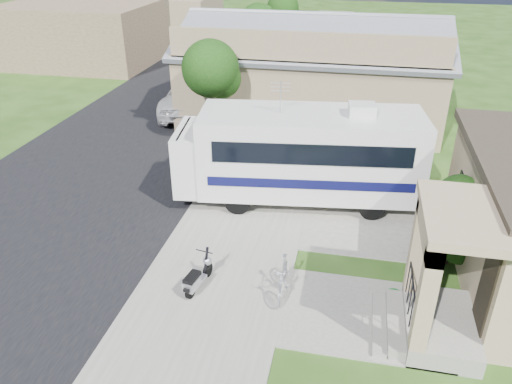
% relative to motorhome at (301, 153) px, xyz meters
% --- Properties ---
extents(ground, '(120.00, 120.00, 0.00)m').
position_rel_motorhome_xyz_m(ground, '(-0.61, -4.63, -1.80)').
color(ground, '#1F3B0F').
extents(street_slab, '(9.00, 80.00, 0.02)m').
position_rel_motorhome_xyz_m(street_slab, '(-8.11, 5.37, -1.79)').
color(street_slab, black).
rests_on(street_slab, ground).
extents(sidewalk_slab, '(4.00, 80.00, 0.06)m').
position_rel_motorhome_xyz_m(sidewalk_slab, '(-1.61, 5.37, -1.77)').
color(sidewalk_slab, slate).
rests_on(sidewalk_slab, ground).
extents(driveway_slab, '(7.00, 6.00, 0.05)m').
position_rel_motorhome_xyz_m(driveway_slab, '(0.89, -0.13, -1.78)').
color(driveway_slab, slate).
rests_on(driveway_slab, ground).
extents(walk_slab, '(4.00, 3.00, 0.05)m').
position_rel_motorhome_xyz_m(walk_slab, '(2.39, -5.63, -1.78)').
color(walk_slab, slate).
rests_on(walk_slab, ground).
extents(warehouse, '(12.50, 8.40, 5.04)m').
position_rel_motorhome_xyz_m(warehouse, '(-0.61, 9.34, 0.18)').
color(warehouse, '#836E52').
rests_on(warehouse, ground).
extents(distant_bldg_far, '(10.00, 8.00, 4.00)m').
position_rel_motorhome_xyz_m(distant_bldg_far, '(-17.61, 17.37, 0.20)').
color(distant_bldg_far, brown).
rests_on(distant_bldg_far, ground).
extents(distant_bldg_near, '(8.00, 7.00, 3.20)m').
position_rel_motorhome_xyz_m(distant_bldg_near, '(-15.61, 29.37, -0.20)').
color(distant_bldg_near, '#836E52').
rests_on(distant_bldg_near, ground).
extents(street_tree_a, '(2.44, 2.40, 4.58)m').
position_rel_motorhome_xyz_m(street_tree_a, '(-4.30, 4.42, 1.44)').
color(street_tree_a, black).
rests_on(street_tree_a, ground).
extents(street_tree_b, '(2.44, 2.40, 4.73)m').
position_rel_motorhome_xyz_m(street_tree_b, '(-4.30, 14.42, 1.59)').
color(street_tree_b, black).
rests_on(street_tree_b, ground).
extents(street_tree_c, '(2.44, 2.40, 4.42)m').
position_rel_motorhome_xyz_m(street_tree_c, '(-4.30, 23.42, 1.30)').
color(street_tree_c, black).
rests_on(street_tree_c, ground).
extents(motorhome, '(8.46, 3.57, 4.21)m').
position_rel_motorhome_xyz_m(motorhome, '(0.00, 0.00, 0.00)').
color(motorhome, silver).
rests_on(motorhome, ground).
extents(shrub, '(2.26, 2.16, 2.77)m').
position_rel_motorhome_xyz_m(shrub, '(4.69, -2.79, -0.39)').
color(shrub, black).
rests_on(shrub, ground).
extents(scooter, '(0.58, 1.40, 0.92)m').
position_rel_motorhome_xyz_m(scooter, '(-1.98, -5.52, -1.38)').
color(scooter, black).
rests_on(scooter, ground).
extents(bicycle, '(0.51, 1.68, 1.00)m').
position_rel_motorhome_xyz_m(bicycle, '(0.25, -5.23, -1.30)').
color(bicycle, '#B5B4BD').
rests_on(bicycle, ground).
extents(pickup_truck, '(3.85, 6.60, 1.73)m').
position_rel_motorhome_xyz_m(pickup_truck, '(-6.57, 8.42, -0.94)').
color(pickup_truck, silver).
rests_on(pickup_truck, ground).
extents(van, '(3.10, 6.66, 1.88)m').
position_rel_motorhome_xyz_m(van, '(-6.99, 15.86, -0.86)').
color(van, silver).
rests_on(van, ground).
extents(garden_hose, '(0.40, 0.40, 0.18)m').
position_rel_motorhome_xyz_m(garden_hose, '(3.12, -4.83, -1.72)').
color(garden_hose, '#125B1F').
rests_on(garden_hose, ground).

